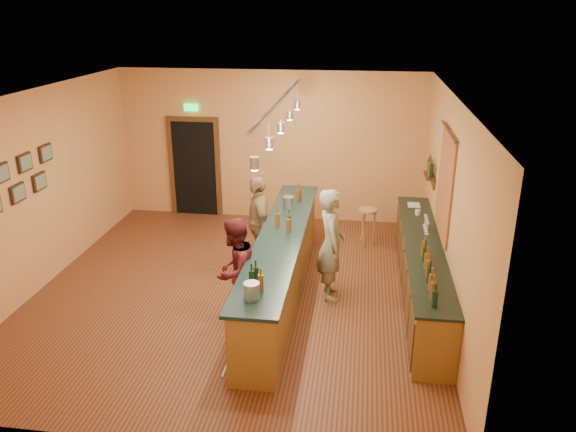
# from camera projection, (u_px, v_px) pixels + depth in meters

# --- Properties ---
(floor) EXTENTS (7.00, 7.00, 0.00)m
(floor) POSITION_uv_depth(u_px,v_px,m) (237.00, 290.00, 9.29)
(floor) COLOR #512517
(floor) RESTS_ON ground
(ceiling) EXTENTS (6.50, 7.00, 0.02)m
(ceiling) POSITION_uv_depth(u_px,v_px,m) (230.00, 95.00, 8.16)
(ceiling) COLOR silver
(ceiling) RESTS_ON wall_back
(wall_back) EXTENTS (6.50, 0.02, 3.20)m
(wall_back) POSITION_uv_depth(u_px,v_px,m) (271.00, 146.00, 11.97)
(wall_back) COLOR #DC8F52
(wall_back) RESTS_ON floor
(wall_front) EXTENTS (6.50, 0.02, 3.20)m
(wall_front) POSITION_uv_depth(u_px,v_px,m) (153.00, 314.00, 5.48)
(wall_front) COLOR #DC8F52
(wall_front) RESTS_ON floor
(wall_left) EXTENTS (0.02, 7.00, 3.20)m
(wall_left) POSITION_uv_depth(u_px,v_px,m) (39.00, 190.00, 9.14)
(wall_left) COLOR #DC8F52
(wall_left) RESTS_ON floor
(wall_right) EXTENTS (0.02, 7.00, 3.20)m
(wall_right) POSITION_uv_depth(u_px,v_px,m) (448.00, 209.00, 8.30)
(wall_right) COLOR #DC8F52
(wall_right) RESTS_ON floor
(doorway) EXTENTS (1.15, 0.09, 2.48)m
(doorway) POSITION_uv_depth(u_px,v_px,m) (195.00, 165.00, 12.33)
(doorway) COLOR black
(doorway) RESTS_ON wall_back
(tapestry) EXTENTS (0.03, 1.40, 1.60)m
(tapestry) POSITION_uv_depth(u_px,v_px,m) (445.00, 185.00, 8.59)
(tapestry) COLOR #9D321F
(tapestry) RESTS_ON wall_right
(bottle_shelf) EXTENTS (0.17, 0.55, 0.54)m
(bottle_shelf) POSITION_uv_depth(u_px,v_px,m) (430.00, 170.00, 10.05)
(bottle_shelf) COLOR #4A2E16
(bottle_shelf) RESTS_ON wall_right
(picture_grid) EXTENTS (0.06, 2.20, 0.70)m
(picture_grid) POSITION_uv_depth(u_px,v_px,m) (10.00, 183.00, 8.31)
(picture_grid) COLOR #382111
(picture_grid) RESTS_ON wall_left
(back_counter) EXTENTS (0.60, 4.55, 1.27)m
(back_counter) POSITION_uv_depth(u_px,v_px,m) (422.00, 270.00, 8.90)
(back_counter) COLOR brown
(back_counter) RESTS_ON floor
(tasting_bar) EXTENTS (0.73, 5.10, 1.38)m
(tasting_bar) POSITION_uv_depth(u_px,v_px,m) (281.00, 260.00, 8.97)
(tasting_bar) COLOR brown
(tasting_bar) RESTS_ON floor
(pendant_track) EXTENTS (0.11, 4.60, 0.50)m
(pendant_track) POSITION_uv_depth(u_px,v_px,m) (281.00, 111.00, 8.14)
(pendant_track) COLOR silver
(pendant_track) RESTS_ON ceiling
(bartender) EXTENTS (0.54, 0.73, 1.82)m
(bartender) POSITION_uv_depth(u_px,v_px,m) (331.00, 244.00, 8.81)
(bartender) COLOR gray
(bartender) RESTS_ON floor
(customer_a) EXTENTS (0.84, 0.94, 1.61)m
(customer_a) POSITION_uv_depth(u_px,v_px,m) (235.00, 271.00, 8.15)
(customer_a) COLOR #59191E
(customer_a) RESTS_ON floor
(customer_b) EXTENTS (0.76, 1.08, 1.70)m
(customer_b) POSITION_uv_depth(u_px,v_px,m) (258.00, 223.00, 9.83)
(customer_b) COLOR #997A51
(customer_b) RESTS_ON floor
(bar_stool) EXTENTS (0.36, 0.36, 0.75)m
(bar_stool) POSITION_uv_depth(u_px,v_px,m) (367.00, 216.00, 10.84)
(bar_stool) COLOR #AD6D4E
(bar_stool) RESTS_ON floor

